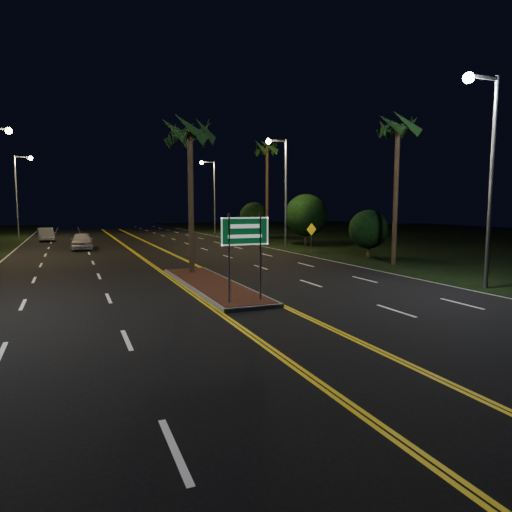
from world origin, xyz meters
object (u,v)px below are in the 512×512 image
shrub_mid (306,215)px  shrub_near (368,229)px  palm_right_far (267,150)px  car_far (46,233)px  median_island (212,285)px  streetlight_right_mid (282,180)px  car_near (82,239)px  highway_sign (245,239)px  streetlight_left_far (20,187)px  streetlight_right_far (212,189)px  warning_sign (311,234)px  shrub_far (254,217)px  palm_right_near (398,127)px  palm_median (190,132)px  streetlight_right_near (486,157)px

shrub_mid → shrub_near: bearing=-92.9°
palm_right_far → car_far: size_ratio=2.22×
median_island → palm_right_far: (12.80, 23.00, 9.06)m
shrub_near → median_island: bearing=-152.6°
streetlight_right_mid → car_near: bearing=160.3°
shrub_mid → car_near: bearing=169.4°
highway_sign → streetlight_left_far: streetlight_left_far is taller
median_island → streetlight_right_far: size_ratio=1.14×
highway_sign → warning_sign: highway_sign is taller
streetlight_right_mid → shrub_far: size_ratio=2.27×
streetlight_right_mid → car_far: size_ratio=1.94×
palm_right_near → car_near: 25.77m
highway_sign → palm_right_far: palm_right_far is taller
palm_right_near → median_island: bearing=-166.5°
streetlight_right_mid → palm_median: bearing=-132.7°
palm_right_near → palm_right_far: palm_right_far is taller
car_near → palm_right_near: bearing=-42.5°
palm_median → warning_sign: (11.45, 7.89, -5.83)m
palm_right_near → shrub_mid: (1.50, 14.00, -5.49)m
streetlight_right_near → streetlight_right_far: same height
palm_right_near → shrub_mid: bearing=83.9°
palm_median → streetlight_right_near: bearing=-38.7°
streetlight_right_far → warning_sign: streetlight_right_far is taller
streetlight_right_far → palm_right_far: (2.19, -12.00, 3.49)m
streetlight_right_mid → median_island: bearing=-125.3°
highway_sign → shrub_mid: shrub_mid is taller
highway_sign → car_far: 36.81m
highway_sign → shrub_mid: bearing=56.6°
palm_right_near → shrub_near: size_ratio=2.82×
highway_sign → streetlight_right_far: bearing=74.9°
shrub_mid → warning_sign: size_ratio=2.05×
median_island → streetlight_left_far: 38.89m
car_far → streetlight_right_far: bearing=4.1°
shrub_far → car_near: 20.56m
median_island → streetlight_right_mid: streetlight_right_mid is taller
shrub_mid → shrub_far: bearing=91.0°
streetlight_left_far → streetlight_right_near: 47.06m
streetlight_right_near → shrub_mid: size_ratio=1.95×
streetlight_left_far → car_near: bearing=-70.8°
palm_right_far → car_far: palm_right_far is taller
streetlight_left_far → streetlight_right_far: 21.32m
streetlight_right_mid → shrub_mid: size_ratio=1.95×
streetlight_right_far → palm_right_near: 32.16m
car_near → warning_sign: size_ratio=2.20×
shrub_far → streetlight_left_far: bearing=161.9°
streetlight_left_far → streetlight_right_near: same height
streetlight_right_mid → warning_sign: (0.83, -3.61, -4.21)m
streetlight_right_near → streetlight_left_far: bearing=116.8°
streetlight_right_far → shrub_far: 7.56m
palm_median → streetlight_right_far: bearing=71.4°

